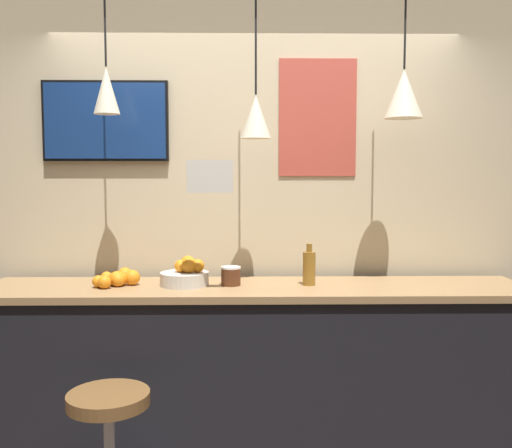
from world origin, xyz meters
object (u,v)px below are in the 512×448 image
Objects in this scene: spread_jar at (231,276)px; mounted_tv at (106,121)px; juice_bottle at (309,268)px; bar_stool at (109,441)px; fruit_bowl at (186,274)px.

spread_jar is 1.23m from mounted_tv.
mounted_tv is at bearing 164.42° from juice_bottle.
bar_stool is at bearing -77.14° from mounted_tv.
juice_bottle reaches higher than bar_stool.
juice_bottle is 0.31× the size of mounted_tv.
bar_stool is 1.07m from spread_jar.
fruit_bowl is at bearing -32.94° from mounted_tv.
bar_stool is 2.35× the size of fruit_bowl.
juice_bottle is 1.52m from mounted_tv.
fruit_bowl is 0.36× the size of mounted_tv.
mounted_tv reaches higher than bar_stool.
bar_stool is at bearing -113.85° from fruit_bowl.
mounted_tv reaches higher than juice_bottle.
juice_bottle is 0.45m from spread_jar.
fruit_bowl is at bearing 66.15° from bar_stool.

